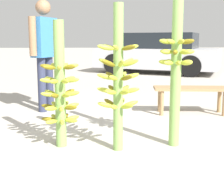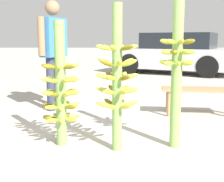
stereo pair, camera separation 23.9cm
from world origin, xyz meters
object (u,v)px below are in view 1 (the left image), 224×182
object	(u,v)px
banana_stalk_right	(176,64)
market_bench	(192,92)
banana_stalk_center	(118,78)
parked_car	(158,54)
banana_stalk_left	(60,88)
vendor_person	(44,46)

from	to	relation	value
banana_stalk_right	market_bench	size ratio (longest dim) A/B	1.44
banana_stalk_center	parked_car	xyz separation A→B (m)	(2.06, 7.36, -0.10)
banana_stalk_left	parked_car	xyz separation A→B (m)	(2.65, 7.20, 0.03)
market_bench	parked_car	bearing A→B (deg)	88.86
banana_stalk_right	parked_car	size ratio (longest dim) A/B	0.38
banana_stalk_left	parked_car	world-z (taller)	parked_car
banana_stalk_left	banana_stalk_right	xyz separation A→B (m)	(1.21, -0.06, 0.25)
banana_stalk_center	parked_car	world-z (taller)	banana_stalk_center
market_bench	banana_stalk_center	bearing A→B (deg)	-123.82
vendor_person	market_bench	distance (m)	2.38
banana_stalk_center	market_bench	xyz separation A→B (m)	(1.26, 1.49, -0.41)
banana_stalk_center	banana_stalk_right	distance (m)	0.63
banana_stalk_center	banana_stalk_left	bearing A→B (deg)	165.01
banana_stalk_right	banana_stalk_left	bearing A→B (deg)	177.03
banana_stalk_left	parked_car	size ratio (longest dim) A/B	0.30
banana_stalk_right	parked_car	distance (m)	7.41
banana_stalk_right	parked_car	bearing A→B (deg)	78.77
banana_stalk_left	banana_stalk_center	size ratio (longest dim) A/B	0.89
banana_stalk_right	market_bench	world-z (taller)	banana_stalk_right
banana_stalk_center	parked_car	distance (m)	7.64
banana_stalk_right	market_bench	distance (m)	1.63
banana_stalk_center	vendor_person	distance (m)	2.15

